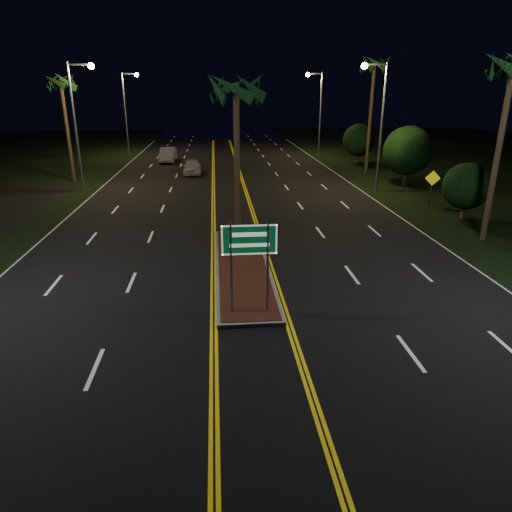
{
  "coord_description": "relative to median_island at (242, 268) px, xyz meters",
  "views": [
    {
      "loc": [
        -1.02,
        -11.08,
        7.24
      ],
      "look_at": [
        0.27,
        3.44,
        1.9
      ],
      "focal_mm": 32.0,
      "sensor_mm": 36.0,
      "label": 1
    }
  ],
  "objects": [
    {
      "name": "ground",
      "position": [
        0.0,
        -7.0,
        -0.08
      ],
      "size": [
        120.0,
        120.0,
        0.0
      ],
      "primitive_type": "plane",
      "color": "black",
      "rests_on": "ground"
    },
    {
      "name": "median_island",
      "position": [
        0.0,
        0.0,
        0.0
      ],
      "size": [
        2.25,
        10.25,
        0.17
      ],
      "color": "gray",
      "rests_on": "ground"
    },
    {
      "name": "streetlight_left_mid",
      "position": [
        -10.61,
        17.0,
        5.57
      ],
      "size": [
        1.91,
        0.44,
        9.0
      ],
      "color": "gray",
      "rests_on": "ground"
    },
    {
      "name": "warning_sign",
      "position": [
        13.0,
        10.23,
        1.41
      ],
      "size": [
        0.95,
        0.25,
        2.31
      ],
      "rotation": [
        0.0,
        0.0,
        -0.23
      ],
      "color": "gray",
      "rests_on": "ground"
    },
    {
      "name": "palm_right_far",
      "position": [
        12.8,
        23.0,
        9.06
      ],
      "size": [
        2.4,
        2.4,
        10.3
      ],
      "color": "#382819",
      "rests_on": "ground"
    },
    {
      "name": "highway_sign",
      "position": [
        0.0,
        -4.2,
        2.32
      ],
      "size": [
        1.8,
        0.08,
        3.2
      ],
      "color": "gray",
      "rests_on": "ground"
    },
    {
      "name": "shrub_far",
      "position": [
        13.8,
        29.0,
        2.25
      ],
      "size": [
        3.24,
        3.24,
        3.96
      ],
      "color": "#382819",
      "rests_on": "ground"
    },
    {
      "name": "streetlight_left_far",
      "position": [
        -10.61,
        37.0,
        5.57
      ],
      "size": [
        1.91,
        0.44,
        9.0
      ],
      "color": "gray",
      "rests_on": "ground"
    },
    {
      "name": "streetlight_right_mid",
      "position": [
        10.61,
        15.0,
        5.57
      ],
      "size": [
        1.91,
        0.44,
        9.0
      ],
      "color": "gray",
      "rests_on": "ground"
    },
    {
      "name": "shrub_near",
      "position": [
        13.5,
        7.0,
        1.86
      ],
      "size": [
        2.7,
        2.7,
        3.3
      ],
      "color": "#382819",
      "rests_on": "ground"
    },
    {
      "name": "palm_left_far",
      "position": [
        -12.8,
        21.0,
        7.66
      ],
      "size": [
        2.4,
        2.4,
        8.8
      ],
      "color": "#382819",
      "rests_on": "ground"
    },
    {
      "name": "car_near",
      "position": [
        -3.13,
        23.83,
        0.68
      ],
      "size": [
        2.05,
        4.63,
        1.53
      ],
      "primitive_type": "imported",
      "rotation": [
        0.0,
        0.0,
        0.02
      ],
      "color": "#B8B9BF",
      "rests_on": "ground"
    },
    {
      "name": "palm_median",
      "position": [
        0.0,
        3.5,
        7.19
      ],
      "size": [
        2.4,
        2.4,
        8.3
      ],
      "color": "#382819",
      "rests_on": "ground"
    },
    {
      "name": "car_far",
      "position": [
        -6.01,
        31.66,
        0.76
      ],
      "size": [
        2.28,
        5.11,
        1.69
      ],
      "primitive_type": "imported",
      "rotation": [
        0.0,
        0.0,
        -0.02
      ],
      "color": "#AAAEB3",
      "rests_on": "ground"
    },
    {
      "name": "streetlight_right_far",
      "position": [
        10.61,
        35.0,
        5.57
      ],
      "size": [
        1.91,
        0.44,
        9.0
      ],
      "color": "gray",
      "rests_on": "ground"
    },
    {
      "name": "shrub_mid",
      "position": [
        14.0,
        17.0,
        2.64
      ],
      "size": [
        3.78,
        3.78,
        4.62
      ],
      "color": "#382819",
      "rests_on": "ground"
    }
  ]
}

